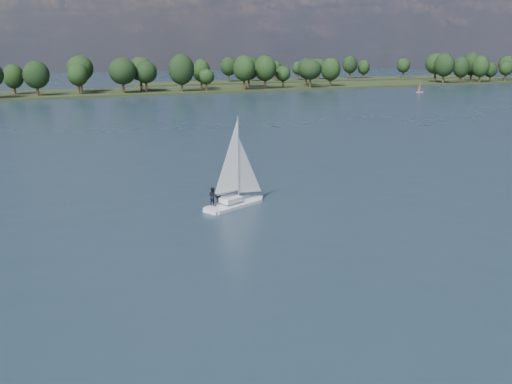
% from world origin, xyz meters
% --- Properties ---
extents(ground, '(700.00, 700.00, 0.00)m').
position_xyz_m(ground, '(0.00, 100.00, 0.00)').
color(ground, '#233342').
rests_on(ground, ground).
extents(far_shore, '(660.00, 40.00, 1.50)m').
position_xyz_m(far_shore, '(0.00, 212.00, 0.00)').
color(far_shore, black).
rests_on(far_shore, ground).
extents(far_shore_back, '(220.00, 30.00, 1.40)m').
position_xyz_m(far_shore_back, '(160.00, 260.00, 0.00)').
color(far_shore_back, black).
rests_on(far_shore_back, ground).
extents(sailboat, '(7.59, 4.58, 9.67)m').
position_xyz_m(sailboat, '(-1.16, 38.94, 2.70)').
color(sailboat, silver).
rests_on(sailboat, ground).
extents(dinghy_orange, '(3.05, 1.58, 4.64)m').
position_xyz_m(dinghy_orange, '(137.73, 160.19, 1.10)').
color(dinghy_orange, silver).
rests_on(dinghy_orange, ground).
extents(treeline, '(562.65, 73.61, 17.96)m').
position_xyz_m(treeline, '(2.57, 208.44, 8.07)').
color(treeline, black).
rests_on(treeline, ground).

